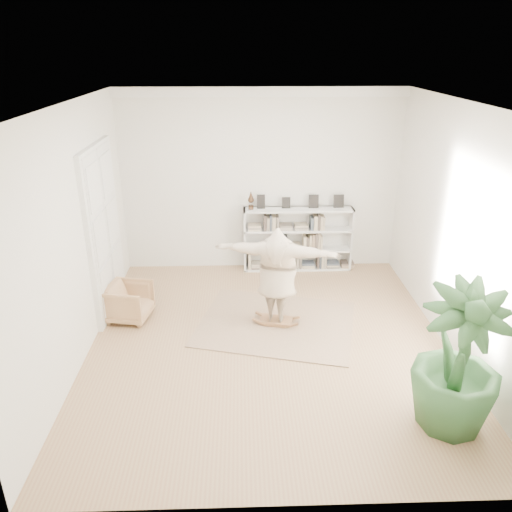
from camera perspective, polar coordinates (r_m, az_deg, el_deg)
The scene contains 9 objects.
floor at distance 7.93m, azimuth 1.42°, elevation -9.89°, with size 6.00×6.00×0.00m, color #976E4E.
room_shell at distance 9.62m, azimuth 0.60°, elevation 18.27°, with size 6.00×6.00×6.00m.
doors at distance 8.76m, azimuth -16.94°, elevation 2.62°, with size 0.09×1.78×2.92m.
bookshelf at distance 10.21m, azimuth 4.74°, elevation 1.87°, with size 2.20×0.35×1.64m.
armchair at distance 8.69m, azimuth -14.28°, elevation -5.10°, with size 0.67×0.69×0.63m, color tan.
rug at distance 8.41m, azimuth 2.32°, elevation -7.70°, with size 2.50×2.00×0.02m, color tan.
rocker_board at distance 8.38m, azimuth 2.33°, elevation -7.35°, with size 0.58×0.43×0.11m.
person at distance 7.98m, azimuth 2.43°, elevation -1.94°, with size 1.99×0.54×1.62m, color #BEA88E.
houseplant at distance 6.36m, azimuth 22.12°, elevation -10.93°, with size 1.04×1.04×1.86m, color #2D582C.
Camera 1 is at (-0.41, -6.64, 4.30)m, focal length 35.00 mm.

